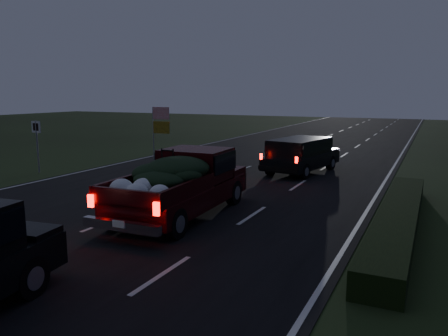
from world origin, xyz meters
The scene contains 6 objects.
ground centered at (0.00, 0.00, 0.00)m, with size 120.00×120.00×0.00m, color black.
road_asphalt centered at (0.00, 0.00, 0.01)m, with size 14.00×120.00×0.02m, color black.
hedge_row centered at (7.80, 3.00, 0.30)m, with size 1.00×10.00×0.60m, color black.
route_sign centered at (-8.50, 5.00, 1.66)m, with size 0.55×0.08×2.50m.
pickup_truck centered at (1.58, 1.63, 1.12)m, with size 2.41×5.80×3.00m.
lead_suv centered at (2.84, 10.44, 1.02)m, with size 2.72×4.94×1.34m.
Camera 1 is at (8.55, -9.72, 3.78)m, focal length 35.00 mm.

